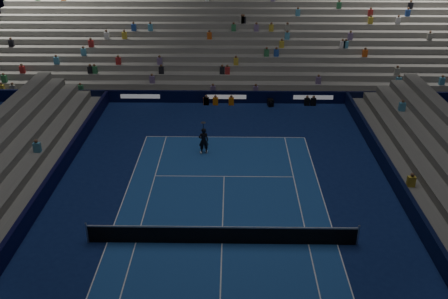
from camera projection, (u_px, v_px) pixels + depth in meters
ground at (222, 243)px, 23.23m from camera, size 90.00×90.00×0.00m
court_surface at (222, 243)px, 23.23m from camera, size 10.97×23.77×0.01m
sponsor_barrier_far at (227, 97)px, 39.53m from camera, size 44.00×0.25×1.00m
sponsor_barrier_east at (428, 237)px, 22.87m from camera, size 0.25×37.00×1.00m
sponsor_barrier_west at (18, 233)px, 23.15m from camera, size 0.25×37.00×1.00m
grandstand_main at (228, 34)px, 46.63m from camera, size 44.00×15.20×11.20m
tennis_net at (222, 235)px, 23.00m from camera, size 12.90×0.10×1.10m
tennis_player at (204, 141)px, 31.31m from camera, size 0.72×0.56×1.76m
broadcast_camera at (270, 103)px, 38.93m from camera, size 0.53×0.93×0.57m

